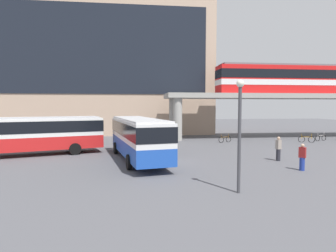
{
  "coord_description": "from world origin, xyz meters",
  "views": [
    {
      "loc": [
        -2.29,
        -20.75,
        4.12
      ],
      "look_at": [
        0.98,
        7.14,
        2.2
      ],
      "focal_mm": 30.64,
      "sensor_mm": 36.0,
      "label": 1
    }
  ],
  "objects_px": {
    "bicycle_silver": "(321,138)",
    "bicycle_orange": "(307,139)",
    "bicycle_brown": "(225,139)",
    "bus_main": "(138,134)",
    "pedestrian_by_bike_rack": "(278,149)",
    "station_building": "(108,64)",
    "pedestrian_waiting_near_stop": "(302,158)",
    "bus_secondary": "(35,132)",
    "train": "(290,79)"
  },
  "relations": [
    {
      "from": "bicycle_brown",
      "to": "pedestrian_by_bike_rack",
      "type": "height_order",
      "value": "pedestrian_by_bike_rack"
    },
    {
      "from": "bus_main",
      "to": "bus_secondary",
      "type": "distance_m",
      "value": 9.22
    },
    {
      "from": "bicycle_orange",
      "to": "pedestrian_waiting_near_stop",
      "type": "relative_size",
      "value": 0.96
    },
    {
      "from": "bus_secondary",
      "to": "bicycle_silver",
      "type": "bearing_deg",
      "value": 12.21
    },
    {
      "from": "train",
      "to": "bus_secondary",
      "type": "relative_size",
      "value": 1.74
    },
    {
      "from": "bus_secondary",
      "to": "pedestrian_waiting_near_stop",
      "type": "height_order",
      "value": "bus_secondary"
    },
    {
      "from": "bicycle_silver",
      "to": "pedestrian_by_bike_rack",
      "type": "relative_size",
      "value": 0.94
    },
    {
      "from": "bicycle_silver",
      "to": "bus_secondary",
      "type": "bearing_deg",
      "value": -167.79
    },
    {
      "from": "bus_secondary",
      "to": "pedestrian_waiting_near_stop",
      "type": "relative_size",
      "value": 6.5
    },
    {
      "from": "bus_secondary",
      "to": "train",
      "type": "bearing_deg",
      "value": 20.54
    },
    {
      "from": "train",
      "to": "pedestrian_by_bike_rack",
      "type": "xyz_separation_m",
      "value": [
        -9.65,
        -15.59,
        -6.84
      ]
    },
    {
      "from": "bicycle_brown",
      "to": "bicycle_orange",
      "type": "xyz_separation_m",
      "value": [
        9.34,
        -1.05,
        0.0
      ]
    },
    {
      "from": "bicycle_brown",
      "to": "pedestrian_waiting_near_stop",
      "type": "xyz_separation_m",
      "value": [
        0.38,
        -14.65,
        0.46
      ]
    },
    {
      "from": "station_building",
      "to": "bus_main",
      "type": "relative_size",
      "value": 2.76
    },
    {
      "from": "bus_main",
      "to": "bicycle_silver",
      "type": "bearing_deg",
      "value": 24.31
    },
    {
      "from": "bus_main",
      "to": "pedestrian_by_bike_rack",
      "type": "bearing_deg",
      "value": -8.0
    },
    {
      "from": "bicycle_silver",
      "to": "bicycle_orange",
      "type": "bearing_deg",
      "value": -156.04
    },
    {
      "from": "bicycle_brown",
      "to": "bus_main",
      "type": "bearing_deg",
      "value": -135.65
    },
    {
      "from": "bus_secondary",
      "to": "bicycle_brown",
      "type": "height_order",
      "value": "bus_secondary"
    },
    {
      "from": "bicycle_silver",
      "to": "pedestrian_waiting_near_stop",
      "type": "xyz_separation_m",
      "value": [
        -11.51,
        -14.73,
        0.46
      ]
    },
    {
      "from": "bicycle_silver",
      "to": "station_building",
      "type": "bearing_deg",
      "value": 151.29
    },
    {
      "from": "bus_main",
      "to": "pedestrian_waiting_near_stop",
      "type": "height_order",
      "value": "bus_main"
    },
    {
      "from": "bicycle_silver",
      "to": "bicycle_orange",
      "type": "relative_size",
      "value": 1.05
    },
    {
      "from": "bicycle_orange",
      "to": "bus_secondary",
      "type": "bearing_deg",
      "value": -168.92
    },
    {
      "from": "bus_secondary",
      "to": "pedestrian_by_bike_rack",
      "type": "relative_size",
      "value": 6.14
    },
    {
      "from": "train",
      "to": "pedestrian_waiting_near_stop",
      "type": "bearing_deg",
      "value": -117.35
    },
    {
      "from": "train",
      "to": "pedestrian_waiting_near_stop",
      "type": "height_order",
      "value": "train"
    },
    {
      "from": "station_building",
      "to": "bus_main",
      "type": "distance_m",
      "value": 26.17
    },
    {
      "from": "bicycle_orange",
      "to": "bicycle_silver",
      "type": "bearing_deg",
      "value": 23.96
    },
    {
      "from": "station_building",
      "to": "pedestrian_waiting_near_stop",
      "type": "xyz_separation_m",
      "value": [
        14.69,
        -29.08,
        -10.01
      ]
    },
    {
      "from": "bus_main",
      "to": "pedestrian_by_bike_rack",
      "type": "distance_m",
      "value": 10.73
    },
    {
      "from": "station_building",
      "to": "bus_secondary",
      "type": "height_order",
      "value": "station_building"
    },
    {
      "from": "train",
      "to": "pedestrian_waiting_near_stop",
      "type": "distance_m",
      "value": 22.39
    },
    {
      "from": "train",
      "to": "bicycle_silver",
      "type": "relative_size",
      "value": 11.28
    },
    {
      "from": "bus_main",
      "to": "bicycle_brown",
      "type": "xyz_separation_m",
      "value": [
        10.06,
        9.83,
        -1.63
      ]
    },
    {
      "from": "bus_secondary",
      "to": "bicycle_brown",
      "type": "xyz_separation_m",
      "value": [
        18.67,
        6.53,
        -1.63
      ]
    },
    {
      "from": "station_building",
      "to": "bicycle_silver",
      "type": "height_order",
      "value": "station_building"
    },
    {
      "from": "bicycle_brown",
      "to": "pedestrian_by_bike_rack",
      "type": "bearing_deg",
      "value": -87.42
    },
    {
      "from": "bicycle_brown",
      "to": "bicycle_orange",
      "type": "bearing_deg",
      "value": -6.39
    },
    {
      "from": "bus_secondary",
      "to": "bicycle_orange",
      "type": "relative_size",
      "value": 6.79
    },
    {
      "from": "station_building",
      "to": "bicycle_brown",
      "type": "height_order",
      "value": "station_building"
    },
    {
      "from": "bus_main",
      "to": "bicycle_orange",
      "type": "bearing_deg",
      "value": 24.36
    },
    {
      "from": "bus_secondary",
      "to": "bicycle_silver",
      "type": "relative_size",
      "value": 6.5
    },
    {
      "from": "bus_secondary",
      "to": "pedestrian_waiting_near_stop",
      "type": "distance_m",
      "value": 20.74
    },
    {
      "from": "bus_secondary",
      "to": "bicycle_orange",
      "type": "height_order",
      "value": "bus_secondary"
    },
    {
      "from": "station_building",
      "to": "bicycle_brown",
      "type": "xyz_separation_m",
      "value": [
        14.31,
        -14.43,
        -10.47
      ]
    },
    {
      "from": "bus_secondary",
      "to": "pedestrian_waiting_near_stop",
      "type": "bearing_deg",
      "value": -23.07
    },
    {
      "from": "bicycle_orange",
      "to": "pedestrian_waiting_near_stop",
      "type": "bearing_deg",
      "value": -123.4
    },
    {
      "from": "bicycle_silver",
      "to": "bicycle_brown",
      "type": "xyz_separation_m",
      "value": [
        -11.89,
        -0.08,
        0.0
      ]
    },
    {
      "from": "station_building",
      "to": "bus_main",
      "type": "bearing_deg",
      "value": -80.06
    }
  ]
}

